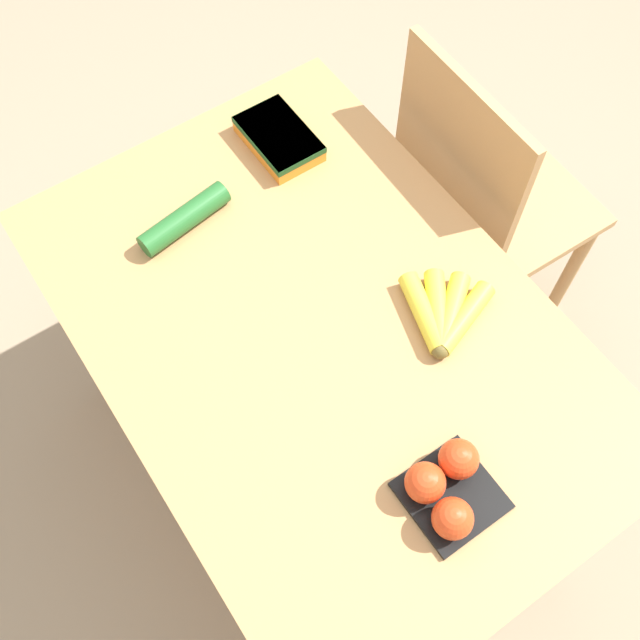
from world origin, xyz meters
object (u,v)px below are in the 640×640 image
(banana_bunch, at_px, (444,315))
(carrot_bag, at_px, (279,138))
(tomato_pack, at_px, (447,488))
(cucumber_near, at_px, (184,219))
(chair, at_px, (480,203))

(banana_bunch, xyz_separation_m, carrot_bag, (-0.52, -0.02, 0.00))
(banana_bunch, bearing_deg, tomato_pack, -38.47)
(banana_bunch, distance_m, cucumber_near, 0.54)
(chair, relative_size, cucumber_near, 4.55)
(tomato_pack, height_order, carrot_bag, tomato_pack)
(chair, bearing_deg, tomato_pack, 133.59)
(carrot_bag, bearing_deg, chair, 60.50)
(chair, xyz_separation_m, cucumber_near, (-0.17, -0.68, 0.28))
(banana_bunch, height_order, carrot_bag, carrot_bag)
(banana_bunch, bearing_deg, carrot_bag, -177.80)
(tomato_pack, relative_size, cucumber_near, 0.72)
(banana_bunch, xyz_separation_m, tomato_pack, (0.26, -0.20, 0.02))
(chair, height_order, banana_bunch, chair)
(carrot_bag, distance_m, cucumber_near, 0.27)
(chair, height_order, cucumber_near, chair)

